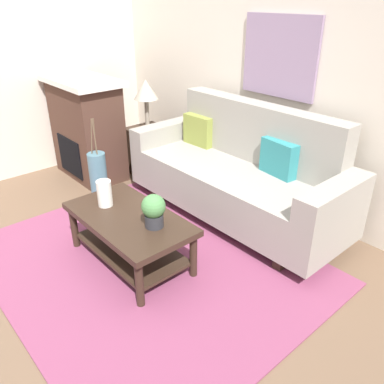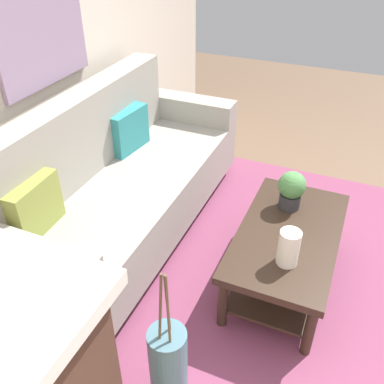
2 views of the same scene
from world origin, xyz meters
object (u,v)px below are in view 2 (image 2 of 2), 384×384
at_px(couch, 122,185).
at_px(floor_vase, 169,372).
at_px(potted_plant_tabletop, 291,189).
at_px(framed_painting, 40,26).
at_px(throw_pillow_olive, 34,207).
at_px(throw_pillow_teal, 129,130).
at_px(coffee_table, 287,246).
at_px(tabletop_vase, 289,248).

height_order(couch, floor_vase, couch).
distance_m(potted_plant_tabletop, framed_painting, 1.87).
distance_m(potted_plant_tabletop, floor_vase, 1.38).
distance_m(throw_pillow_olive, framed_painting, 1.12).
bearing_deg(throw_pillow_teal, coffee_table, -106.62).
bearing_deg(tabletop_vase, throw_pillow_teal, 64.16).
bearing_deg(couch, throw_pillow_olive, 169.96).
distance_m(throw_pillow_olive, tabletop_vase, 1.45).
xyz_separation_m(throw_pillow_olive, floor_vase, (-0.40, -1.03, -0.40)).
relative_size(throw_pillow_olive, framed_painting, 0.45).
bearing_deg(throw_pillow_teal, floor_vase, -144.87).
bearing_deg(framed_painting, potted_plant_tabletop, -82.59).
relative_size(throw_pillow_olive, floor_vase, 0.64).
distance_m(coffee_table, framed_painting, 2.05).
distance_m(throw_pillow_teal, coffee_table, 1.45).
bearing_deg(floor_vase, throw_pillow_teal, 35.13).
bearing_deg(coffee_table, floor_vase, 163.28).
relative_size(potted_plant_tabletop, floor_vase, 0.47).
bearing_deg(throw_pillow_olive, floor_vase, -111.30).
height_order(couch, coffee_table, couch).
distance_m(couch, potted_plant_tabletop, 1.19).
relative_size(couch, throw_pillow_olive, 6.29).
height_order(throw_pillow_olive, throw_pillow_teal, same).
relative_size(coffee_table, tabletop_vase, 5.02).
bearing_deg(tabletop_vase, throw_pillow_olive, 105.60).
height_order(tabletop_vase, framed_painting, framed_painting).
bearing_deg(floor_vase, throw_pillow_olive, 68.70).
bearing_deg(throw_pillow_olive, throw_pillow_teal, 0.00).
height_order(coffee_table, framed_painting, framed_painting).
relative_size(tabletop_vase, potted_plant_tabletop, 0.84).
height_order(throw_pillow_olive, framed_painting, framed_painting).
relative_size(coffee_table, floor_vase, 1.96).
relative_size(couch, floor_vase, 4.03).
bearing_deg(floor_vase, framed_painting, 51.01).
xyz_separation_m(throw_pillow_teal, coffee_table, (-0.40, -1.35, -0.37)).
xyz_separation_m(tabletop_vase, framed_painting, (0.32, 1.73, 0.94)).
height_order(throw_pillow_olive, coffee_table, throw_pillow_olive).
xyz_separation_m(throw_pillow_olive, tabletop_vase, (0.39, -1.39, -0.14)).
bearing_deg(tabletop_vase, coffee_table, 8.93).
bearing_deg(tabletop_vase, couch, 75.82).
bearing_deg(couch, potted_plant_tabletop, -79.66).
bearing_deg(coffee_table, throw_pillow_teal, 73.38).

